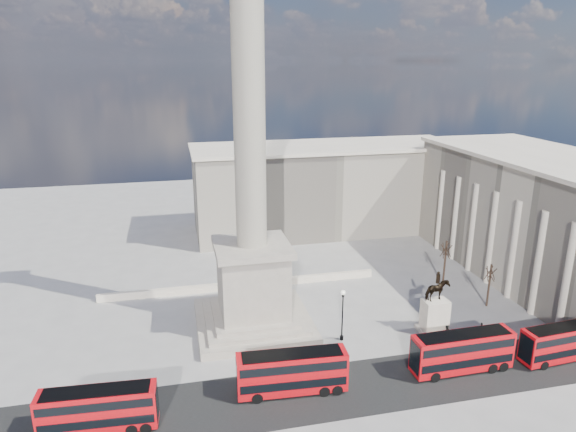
# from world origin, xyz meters

# --- Properties ---
(ground) EXTENTS (180.00, 180.00, 0.00)m
(ground) POSITION_xyz_m (0.00, 0.00, 0.00)
(ground) COLOR #9C9994
(ground) RESTS_ON ground
(asphalt_road) EXTENTS (120.00, 9.00, 0.01)m
(asphalt_road) POSITION_xyz_m (5.00, -10.00, 0.00)
(asphalt_road) COLOR black
(asphalt_road) RESTS_ON ground
(nelsons_column) EXTENTS (14.00, 14.00, 49.85)m
(nelsons_column) POSITION_xyz_m (0.00, 5.00, 12.92)
(nelsons_column) COLOR #AA9E8E
(nelsons_column) RESTS_ON ground
(balustrade_wall) EXTENTS (40.00, 0.60, 1.10)m
(balustrade_wall) POSITION_xyz_m (0.00, 16.00, 0.55)
(balustrade_wall) COLOR beige
(balustrade_wall) RESTS_ON ground
(building_east) EXTENTS (19.00, 46.00, 18.60)m
(building_east) POSITION_xyz_m (45.00, 10.00, 9.32)
(building_east) COLOR beige
(building_east) RESTS_ON ground
(building_northeast) EXTENTS (51.00, 17.00, 16.60)m
(building_northeast) POSITION_xyz_m (20.00, 40.00, 8.32)
(building_northeast) COLOR beige
(building_northeast) RESTS_ON ground
(red_bus_a) EXTENTS (10.33, 2.99, 4.14)m
(red_bus_a) POSITION_xyz_m (-16.39, -10.88, 2.17)
(red_bus_a) COLOR red
(red_bus_a) RESTS_ON ground
(red_bus_b) EXTENTS (11.02, 3.18, 4.42)m
(red_bus_b) POSITION_xyz_m (1.61, -9.39, 2.32)
(red_bus_b) COLOR red
(red_bus_b) RESTS_ON ground
(red_bus_c) EXTENTS (10.99, 2.73, 4.44)m
(red_bus_c) POSITION_xyz_m (20.00, -9.77, 2.33)
(red_bus_c) COLOR red
(red_bus_c) RESTS_ON ground
(red_bus_d) EXTENTS (10.26, 3.03, 4.10)m
(red_bus_d) POSITION_xyz_m (32.09, -10.29, 2.15)
(red_bus_d) COLOR red
(red_bus_d) RESTS_ON ground
(victorian_lamp) EXTENTS (0.55, 0.55, 6.40)m
(victorian_lamp) POSITION_xyz_m (9.62, -0.88, 3.77)
(victorian_lamp) COLOR black
(victorian_lamp) RESTS_ON ground
(equestrian_statue) EXTENTS (3.76, 2.82, 7.90)m
(equestrian_statue) POSITION_xyz_m (21.22, -1.46, 2.73)
(equestrian_statue) COLOR beige
(equestrian_statue) RESTS_ON ground
(bare_tree_mid) EXTENTS (1.66, 1.66, 6.30)m
(bare_tree_mid) POSITION_xyz_m (31.57, 3.16, 4.96)
(bare_tree_mid) COLOR #332319
(bare_tree_mid) RESTS_ON ground
(bare_tree_far) EXTENTS (1.76, 1.76, 7.19)m
(bare_tree_far) POSITION_xyz_m (29.27, 10.76, 5.66)
(bare_tree_far) COLOR #332319
(bare_tree_far) RESTS_ON ground
(pedestrian_walking) EXTENTS (0.65, 0.55, 1.52)m
(pedestrian_walking) POSITION_xyz_m (26.53, -3.39, 0.76)
(pedestrian_walking) COLOR #272A24
(pedestrian_walking) RESTS_ON ground
(pedestrian_standing) EXTENTS (0.91, 0.74, 1.76)m
(pedestrian_standing) POSITION_xyz_m (21.78, -3.41, 0.88)
(pedestrian_standing) COLOR #272A24
(pedestrian_standing) RESTS_ON ground
(pedestrian_crossing) EXTENTS (1.13, 1.00, 1.83)m
(pedestrian_crossing) POSITION_xyz_m (5.02, -6.50, 0.92)
(pedestrian_crossing) COLOR #272A24
(pedestrian_crossing) RESTS_ON ground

